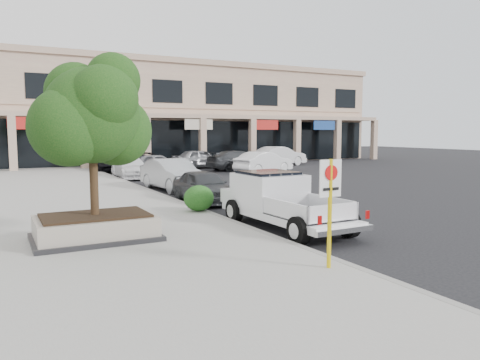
% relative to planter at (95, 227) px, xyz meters
% --- Properties ---
extents(ground, '(120.00, 120.00, 0.00)m').
position_rel_planter_xyz_m(ground, '(5.96, -1.89, -0.48)').
color(ground, black).
rests_on(ground, ground).
extents(sidewalk, '(8.00, 52.00, 0.15)m').
position_rel_planter_xyz_m(sidewalk, '(0.46, 4.11, -0.40)').
color(sidewalk, gray).
rests_on(sidewalk, ground).
extents(curb, '(0.20, 52.00, 0.15)m').
position_rel_planter_xyz_m(curb, '(4.41, 4.11, -0.40)').
color(curb, gray).
rests_on(curb, ground).
extents(strip_mall, '(40.55, 12.43, 9.50)m').
position_rel_planter_xyz_m(strip_mall, '(13.96, 32.04, 4.27)').
color(strip_mall, tan).
rests_on(strip_mall, ground).
extents(planter, '(3.20, 2.20, 0.68)m').
position_rel_planter_xyz_m(planter, '(0.00, 0.00, 0.00)').
color(planter, black).
rests_on(planter, sidewalk).
extents(planter_tree, '(2.90, 2.55, 4.00)m').
position_rel_planter_xyz_m(planter_tree, '(0.13, 0.15, 2.94)').
color(planter_tree, '#312113').
rests_on(planter_tree, planter).
extents(no_parking_sign, '(0.55, 0.09, 2.30)m').
position_rel_planter_xyz_m(no_parking_sign, '(3.85, -4.97, 1.16)').
color(no_parking_sign, '#DEBD0B').
rests_on(no_parking_sign, sidewalk).
extents(hedge, '(1.10, 0.99, 0.93)m').
position_rel_planter_xyz_m(hedge, '(4.16, 2.81, 0.14)').
color(hedge, '#164513').
rests_on(hedge, sidewalk).
extents(pickup_truck, '(2.18, 5.56, 1.73)m').
position_rel_planter_xyz_m(pickup_truck, '(5.61, -0.68, 0.39)').
color(pickup_truck, white).
rests_on(pickup_truck, ground).
extents(curb_car_a, '(1.70, 4.11, 1.39)m').
position_rel_planter_xyz_m(curb_car_a, '(5.52, 5.46, 0.22)').
color(curb_car_a, '#323438').
rests_on(curb_car_a, ground).
extents(curb_car_b, '(2.15, 5.00, 1.60)m').
position_rel_planter_xyz_m(curb_car_b, '(5.77, 10.10, 0.33)').
color(curb_car_b, '#AAADB2').
rests_on(curb_car_b, ground).
extents(curb_car_c, '(1.99, 4.65, 1.33)m').
position_rel_planter_xyz_m(curb_car_c, '(5.50, 17.25, 0.19)').
color(curb_car_c, white).
rests_on(curb_car_c, ground).
extents(curb_car_d, '(2.55, 5.28, 1.45)m').
position_rel_planter_xyz_m(curb_car_d, '(5.40, 23.27, 0.25)').
color(curb_car_d, black).
rests_on(curb_car_d, ground).
extents(lot_car_a, '(4.40, 2.17, 1.45)m').
position_rel_planter_xyz_m(lot_car_a, '(8.02, 19.45, 0.25)').
color(lot_car_a, gray).
rests_on(lot_car_a, ground).
extents(lot_car_b, '(4.98, 2.93, 1.55)m').
position_rel_planter_xyz_m(lot_car_b, '(14.94, 16.35, 0.30)').
color(lot_car_b, white).
rests_on(lot_car_b, ground).
extents(lot_car_c, '(5.42, 2.62, 1.52)m').
position_rel_planter_xyz_m(lot_car_c, '(14.58, 19.53, 0.28)').
color(lot_car_c, '#333538').
rests_on(lot_car_c, ground).
extents(lot_car_d, '(5.77, 4.19, 1.46)m').
position_rel_planter_xyz_m(lot_car_d, '(7.96, 21.30, 0.25)').
color(lot_car_d, black).
rests_on(lot_car_d, ground).
extents(lot_car_e, '(4.65, 2.05, 1.56)m').
position_rel_planter_xyz_m(lot_car_e, '(12.56, 22.45, 0.30)').
color(lot_car_e, '#9D9EA5').
rests_on(lot_car_e, ground).
extents(lot_car_f, '(5.29, 2.50, 1.68)m').
position_rel_planter_xyz_m(lot_car_f, '(19.86, 21.99, 0.36)').
color(lot_car_f, silver).
rests_on(lot_car_f, ground).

